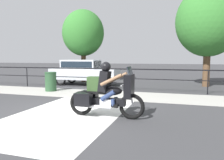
{
  "coord_description": "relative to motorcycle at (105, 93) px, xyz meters",
  "views": [
    {
      "loc": [
        3.79,
        -6.23,
        1.72
      ],
      "look_at": [
        1.68,
        0.57,
        1.0
      ],
      "focal_mm": 35.0,
      "sensor_mm": 36.0,
      "label": 1
    }
  ],
  "objects": [
    {
      "name": "ground_plane",
      "position": [
        -1.75,
        0.33,
        -0.71
      ],
      "size": [
        120.0,
        120.0,
        0.0
      ],
      "primitive_type": "plane",
      "color": "#38383A"
    },
    {
      "name": "sidewalk_band",
      "position": [
        -1.75,
        3.73,
        -0.71
      ],
      "size": [
        44.0,
        2.4,
        0.01
      ],
      "primitive_type": "cube",
      "color": "#A8A59E",
      "rests_on": "ground"
    },
    {
      "name": "crosswalk_band",
      "position": [
        -1.19,
        0.13,
        -0.71
      ],
      "size": [
        3.12,
        6.0,
        0.01
      ],
      "primitive_type": "cube",
      "color": "silver",
      "rests_on": "ground"
    },
    {
      "name": "fence_railing",
      "position": [
        -1.75,
        5.24,
        0.21
      ],
      "size": [
        36.0,
        0.05,
        1.18
      ],
      "color": "black",
      "rests_on": "ground"
    },
    {
      "name": "motorcycle",
      "position": [
        0.0,
        0.0,
        0.0
      ],
      "size": [
        2.29,
        0.76,
        1.62
      ],
      "rotation": [
        0.0,
        0.0,
        -0.0
      ],
      "color": "black",
      "rests_on": "ground"
    },
    {
      "name": "parked_car",
      "position": [
        -3.84,
        6.91,
        0.22
      ],
      "size": [
        4.36,
        1.63,
        1.61
      ],
      "rotation": [
        0.0,
        0.0,
        -0.03
      ],
      "color": "#B7BCC4",
      "rests_on": "ground"
    },
    {
      "name": "trash_bin",
      "position": [
        -4.35,
        3.93,
        -0.21
      ],
      "size": [
        0.6,
        0.6,
        1.0
      ],
      "color": "#284C2D",
      "rests_on": "ground"
    },
    {
      "name": "tree_behind_sign",
      "position": [
        3.6,
        8.37,
        3.16
      ],
      "size": [
        3.8,
        3.8,
        5.98
      ],
      "color": "brown",
      "rests_on": "ground"
    },
    {
      "name": "tree_behind_car",
      "position": [
        -4.64,
        8.7,
        2.79
      ],
      "size": [
        2.99,
        2.99,
        5.16
      ],
      "color": "brown",
      "rests_on": "ground"
    }
  ]
}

